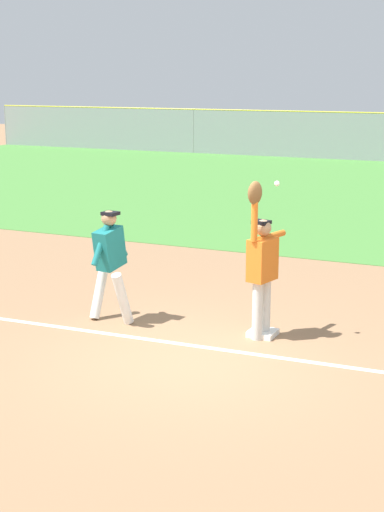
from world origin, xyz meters
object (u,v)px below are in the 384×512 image
object	(u,v)px
fielder	(262,262)
baseball	(277,184)
runner	(110,258)
parked_car_blue	(237,134)
first_base	(263,333)
parked_car_silver	(359,137)

from	to	relation	value
fielder	baseball	size ratio (longest dim) A/B	30.81
runner	parked_car_blue	bearing A→B (deg)	114.23
baseball	parked_car_blue	xyz separation A→B (m)	(-10.89, 27.61, -1.56)
first_base	parked_car_silver	bearing A→B (deg)	99.13
runner	baseball	distance (m)	2.81
first_base	runner	distance (m)	2.53
fielder	parked_car_silver	size ratio (longest dim) A/B	0.50
first_base	runner	world-z (taller)	runner
baseball	parked_car_blue	distance (m)	29.72
parked_car_blue	parked_car_silver	distance (m)	6.26
runner	parked_car_blue	distance (m)	29.07
runner	baseball	bearing A→B (deg)	12.56
first_base	runner	xyz separation A→B (m)	(-2.32, -0.32, 0.96)
first_base	parked_car_blue	size ratio (longest dim) A/B	0.08
baseball	parked_car_silver	world-z (taller)	baseball
runner	parked_car_silver	world-z (taller)	runner
parked_car_blue	first_base	bearing A→B (deg)	-66.33
parked_car_silver	runner	bearing A→B (deg)	-90.43
fielder	runner	xyz separation A→B (m)	(-2.32, -0.22, -0.12)
runner	parked_car_blue	world-z (taller)	runner
runner	baseball	xyz separation A→B (m)	(2.51, 0.22, 1.24)
fielder	parked_car_silver	distance (m)	28.12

